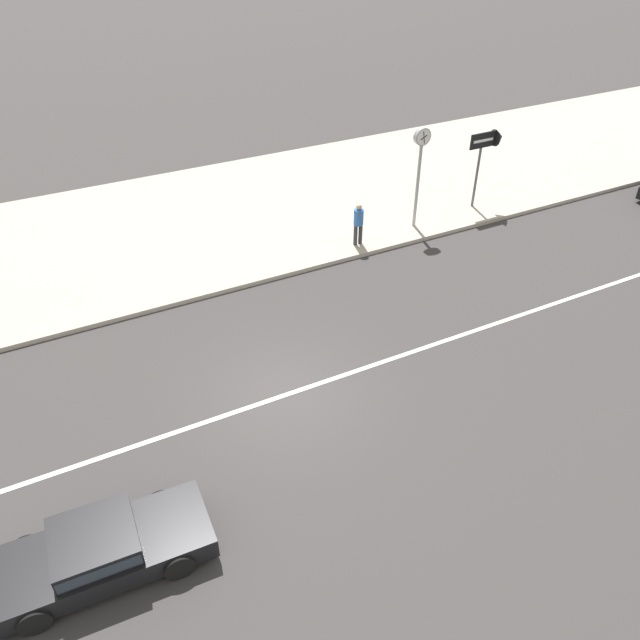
% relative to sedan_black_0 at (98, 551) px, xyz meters
% --- Properties ---
extents(ground_plane, '(160.00, 160.00, 0.00)m').
position_rel_sedan_black_0_xyz_m(ground_plane, '(5.24, 2.86, -0.53)').
color(ground_plane, '#383535').
extents(lane_centre_stripe, '(50.40, 0.14, 0.01)m').
position_rel_sedan_black_0_xyz_m(lane_centre_stripe, '(5.24, 2.86, -0.53)').
color(lane_centre_stripe, silver).
rests_on(lane_centre_stripe, ground).
extents(kerb_strip, '(68.00, 10.00, 0.15)m').
position_rel_sedan_black_0_xyz_m(kerb_strip, '(5.24, 13.06, -0.46)').
color(kerb_strip, '#ADA393').
rests_on(kerb_strip, ground).
extents(sedan_black_0, '(4.35, 1.90, 1.06)m').
position_rel_sedan_black_0_xyz_m(sedan_black_0, '(0.00, 0.00, 0.00)').
color(sedan_black_0, black).
rests_on(sedan_black_0, ground).
extents(street_clock, '(0.62, 0.22, 3.71)m').
position_rel_sedan_black_0_xyz_m(street_clock, '(13.24, 9.03, 2.35)').
color(street_clock, '#9E9EA3').
rests_on(street_clock, kerb_strip).
extents(arrow_signboard, '(1.48, 0.63, 2.99)m').
position_rel_sedan_black_0_xyz_m(arrow_signboard, '(16.75, 9.33, 2.12)').
color(arrow_signboard, '#4C4C51').
rests_on(arrow_signboard, kerb_strip).
extents(pedestrian_near_clock, '(0.34, 0.34, 1.55)m').
position_rel_sedan_black_0_xyz_m(pedestrian_near_clock, '(10.66, 8.73, 0.51)').
color(pedestrian_near_clock, '#333338').
rests_on(pedestrian_near_clock, kerb_strip).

